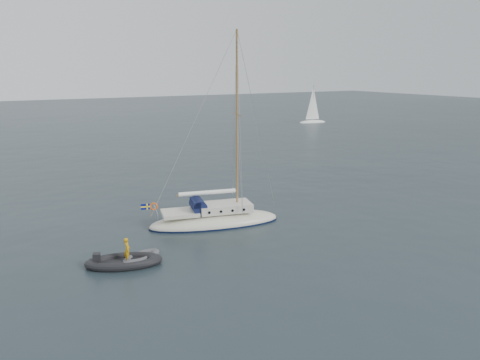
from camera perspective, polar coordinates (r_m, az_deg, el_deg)
ground at (r=30.04m, az=-1.37°, el=-6.99°), size 300.00×300.00×0.00m
sailboat at (r=32.18m, az=-3.09°, el=-3.67°), size 9.51×2.85×13.54m
dinghy at (r=27.19m, az=-11.93°, el=-9.19°), size 2.50×1.13×0.36m
rib at (r=26.64m, az=-14.02°, el=-9.57°), size 4.17×1.90×1.59m
distant_yacht_b at (r=94.40m, az=8.87°, el=8.90°), size 5.79×3.09×7.67m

